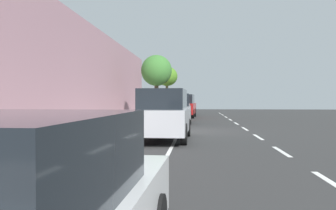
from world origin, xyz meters
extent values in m
plane|color=#2F2F2F|center=(0.00, 0.00, 0.00)|extent=(75.84, 75.84, 0.00)
cube|color=#A8A098|center=(4.05, 0.00, 0.08)|extent=(3.99, 47.40, 0.15)
cube|color=gray|center=(1.97, 0.00, 0.08)|extent=(0.16, 47.40, 0.15)
cube|color=white|center=(-2.93, -22.60, 0.00)|extent=(0.14, 2.20, 0.01)
cube|color=white|center=(-2.93, -18.40, 0.00)|extent=(0.14, 2.20, 0.01)
cube|color=white|center=(-2.93, -14.20, 0.00)|extent=(0.14, 2.20, 0.01)
cube|color=white|center=(-2.93, -10.00, 0.00)|extent=(0.14, 2.20, 0.01)
cube|color=white|center=(-2.93, -5.80, 0.00)|extent=(0.14, 2.20, 0.01)
cube|color=white|center=(-2.93, -1.60, 0.00)|extent=(0.14, 2.20, 0.01)
cube|color=white|center=(-2.93, 2.60, 0.00)|extent=(0.14, 2.20, 0.01)
cube|color=white|center=(-2.93, 6.80, 0.00)|extent=(0.14, 2.20, 0.01)
cube|color=white|center=(-2.93, 11.00, 0.00)|extent=(0.14, 2.20, 0.01)
cube|color=white|center=(0.50, 0.00, 0.00)|extent=(0.12, 47.40, 0.01)
cube|color=#A27783|center=(6.29, 0.00, 3.08)|extent=(0.50, 47.40, 6.17)
cube|color=black|center=(0.92, -18.98, 0.60)|extent=(2.00, 4.49, 0.64)
cube|color=black|center=(0.92, -18.98, 1.22)|extent=(1.66, 2.18, 0.60)
cylinder|color=black|center=(1.80, -17.66, 0.33)|extent=(0.26, 0.67, 0.66)
cylinder|color=black|center=(0.18, -17.58, 0.33)|extent=(0.26, 0.67, 0.66)
cylinder|color=black|center=(1.65, -20.39, 0.33)|extent=(0.26, 0.67, 0.66)
cylinder|color=black|center=(0.03, -20.30, 0.33)|extent=(0.26, 0.67, 0.66)
cube|color=maroon|center=(0.78, -13.20, 0.78)|extent=(2.12, 4.79, 0.90)
cube|color=black|center=(0.78, -13.20, 1.61)|extent=(1.82, 3.18, 0.76)
cylinder|color=black|center=(1.72, -11.79, 0.38)|extent=(0.26, 0.77, 0.76)
cylinder|color=black|center=(-0.02, -11.70, 0.38)|extent=(0.26, 0.77, 0.76)
cylinder|color=black|center=(1.58, -14.70, 0.38)|extent=(0.26, 0.77, 0.76)
cylinder|color=black|center=(-0.16, -14.62, 0.38)|extent=(0.26, 0.77, 0.76)
cube|color=slate|center=(1.05, -6.22, 0.75)|extent=(2.07, 5.34, 0.80)
cube|color=black|center=(1.03, -5.30, 1.55)|extent=(1.76, 1.54, 0.80)
cube|color=slate|center=(1.08, -7.41, 1.21)|extent=(1.92, 2.69, 0.12)
cylinder|color=black|center=(1.92, -4.56, 0.40)|extent=(0.24, 0.80, 0.80)
cylinder|color=black|center=(0.12, -4.60, 0.40)|extent=(0.24, 0.80, 0.80)
cylinder|color=black|center=(1.99, -7.85, 0.40)|extent=(0.24, 0.80, 0.80)
cylinder|color=black|center=(0.18, -7.88, 0.40)|extent=(0.24, 0.80, 0.80)
cube|color=#B7BABF|center=(0.96, 4.00, 0.78)|extent=(2.00, 4.74, 0.90)
cube|color=black|center=(0.96, 4.00, 1.61)|extent=(1.73, 3.13, 0.76)
cylinder|color=black|center=(1.86, 5.44, 0.38)|extent=(0.24, 0.76, 0.76)
cylinder|color=black|center=(0.11, 5.47, 0.38)|extent=(0.24, 0.76, 0.76)
cylinder|color=black|center=(1.80, 2.52, 0.38)|extent=(0.24, 0.76, 0.76)
cylinder|color=black|center=(0.05, 2.56, 0.38)|extent=(0.24, 0.76, 0.76)
torus|color=black|center=(1.00, -2.25, 0.36)|extent=(0.70, 0.24, 0.72)
torus|color=black|center=(2.00, -1.96, 0.36)|extent=(0.70, 0.24, 0.72)
cylinder|color=#1926A5|center=(1.38, -2.14, 0.45)|extent=(0.63, 0.21, 0.53)
cylinder|color=#1926A5|center=(1.73, -2.04, 0.44)|extent=(0.14, 0.07, 0.49)
cylinder|color=#1926A5|center=(1.43, -2.13, 0.69)|extent=(0.71, 0.24, 0.05)
cylinder|color=#1926A5|center=(1.84, -2.01, 0.28)|extent=(0.35, 0.13, 0.19)
cylinder|color=#1926A5|center=(1.89, -2.00, 0.52)|extent=(0.26, 0.11, 0.35)
cylinder|color=#1926A5|center=(1.04, -2.24, 0.53)|extent=(0.12, 0.07, 0.35)
cube|color=black|center=(1.78, -2.03, 0.72)|extent=(0.26, 0.16, 0.05)
cylinder|color=black|center=(1.08, -2.23, 0.76)|extent=(0.15, 0.45, 0.03)
cylinder|color=#C6B284|center=(1.69, -2.46, 0.40)|extent=(0.15, 0.15, 0.80)
cylinder|color=#C6B284|center=(1.72, -2.66, 0.40)|extent=(0.15, 0.15, 0.80)
cube|color=white|center=(1.70, -2.56, 1.09)|extent=(0.29, 0.41, 0.57)
cylinder|color=white|center=(1.66, -2.30, 1.06)|extent=(0.10, 0.10, 0.54)
cylinder|color=white|center=(1.75, -2.81, 1.06)|extent=(0.10, 0.10, 0.54)
sphere|color=#CC745A|center=(1.70, -2.56, 1.49)|extent=(0.23, 0.23, 0.23)
sphere|color=navy|center=(1.70, -2.56, 1.52)|extent=(0.25, 0.25, 0.25)
cube|color=black|center=(1.90, -2.52, 1.11)|extent=(0.23, 0.33, 0.44)
cylinder|color=brown|center=(2.88, -21.03, 1.79)|extent=(0.28, 0.28, 3.28)
ellipsoid|color=#487D22|center=(2.88, -21.03, 4.06)|extent=(2.28, 2.28, 2.11)
cylinder|color=#4F4230|center=(2.88, -10.73, 1.68)|extent=(0.33, 0.33, 3.06)
ellipsoid|color=#3A7430|center=(2.88, -10.73, 3.88)|extent=(2.46, 2.46, 2.48)
camera|label=1|loc=(-0.33, 18.11, 1.62)|focal=38.73mm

